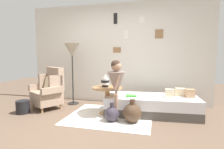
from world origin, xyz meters
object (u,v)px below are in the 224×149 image
object	(u,v)px
floor_lamp	(72,52)
demijohn_far	(132,113)
person_child	(116,81)
daybed	(151,105)
demijohn_near	(112,114)
magazine_basket	(23,107)
side_table	(107,94)
book_on_daybed	(131,96)
vase_striped	(105,82)
armchair	(49,90)

from	to	relation	value
floor_lamp	demijohn_far	bearing A→B (deg)	-29.11
person_child	daybed	bearing A→B (deg)	32.72
demijohn_near	magazine_basket	size ratio (longest dim) A/B	1.31
floor_lamp	side_table	bearing A→B (deg)	-27.36
daybed	floor_lamp	world-z (taller)	floor_lamp
floor_lamp	book_on_daybed	size ratio (longest dim) A/B	7.08
book_on_daybed	vase_striped	bearing A→B (deg)	-178.07
armchair	book_on_daybed	world-z (taller)	armchair
vase_striped	side_table	bearing A→B (deg)	-21.64
book_on_daybed	person_child	bearing A→B (deg)	-133.02
armchair	book_on_daybed	size ratio (longest dim) A/B	4.41
daybed	person_child	size ratio (longest dim) A/B	1.67
side_table	magazine_basket	world-z (taller)	side_table
side_table	demijohn_near	bearing A→B (deg)	-63.44
daybed	armchair	bearing A→B (deg)	-176.83
daybed	side_table	distance (m)	0.96
armchair	demijohn_far	xyz separation A→B (m)	(2.04, -0.43, -0.26)
daybed	floor_lamp	xyz separation A→B (m)	(-2.00, 0.37, 1.13)
side_table	demijohn_near	distance (m)	0.55
side_table	book_on_daybed	xyz separation A→B (m)	(0.51, 0.04, -0.01)
daybed	book_on_daybed	size ratio (longest dim) A/B	8.89
demijohn_near	magazine_basket	bearing A→B (deg)	-179.96
demijohn_near	daybed	bearing A→B (deg)	40.76
armchair	person_child	bearing A→B (deg)	-9.92
demijohn_far	person_child	bearing A→B (deg)	158.68
floor_lamp	demijohn_near	xyz separation A→B (m)	(1.29, -0.98, -1.19)
demijohn_near	side_table	bearing A→B (deg)	116.56
daybed	vase_striped	size ratio (longest dim) A/B	7.72
daybed	side_table	xyz separation A→B (m)	(-0.92, -0.19, 0.22)
person_child	armchair	bearing A→B (deg)	170.08
floor_lamp	person_child	world-z (taller)	floor_lamp
vase_striped	book_on_daybed	distance (m)	0.63
armchair	demijohn_near	size ratio (longest dim) A/B	2.65
floor_lamp	demijohn_near	size ratio (longest dim) A/B	4.25
vase_striped	person_child	bearing A→B (deg)	-40.58
magazine_basket	daybed	bearing A→B (deg)	12.70
book_on_daybed	side_table	bearing A→B (deg)	-175.59
vase_striped	demijohn_near	world-z (taller)	vase_striped
person_child	magazine_basket	size ratio (longest dim) A/B	4.17
demijohn_near	magazine_basket	distance (m)	2.00
demijohn_near	demijohn_far	bearing A→B (deg)	7.39
daybed	demijohn_far	size ratio (longest dim) A/B	4.42
magazine_basket	side_table	bearing A→B (deg)	13.25
magazine_basket	person_child	bearing A→B (deg)	5.11
daybed	demijohn_far	xyz separation A→B (m)	(-0.33, -0.56, -0.02)
vase_striped	demijohn_far	distance (m)	0.90
armchair	vase_striped	size ratio (longest dim) A/B	3.83
daybed	person_child	bearing A→B (deg)	-147.28
daybed	side_table	size ratio (longest dim) A/B	3.09
vase_striped	book_on_daybed	size ratio (longest dim) A/B	1.15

